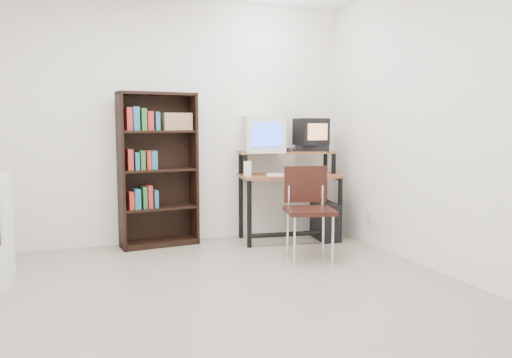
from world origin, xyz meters
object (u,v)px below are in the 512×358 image
object	(u,v)px
computer_desk	(289,180)
bookshelf	(158,167)
crt_monitor	(263,134)
crt_tv	(311,132)
pc_tower	(325,221)
school_chair	(308,202)

from	to	relation	value
computer_desk	bookshelf	size ratio (longest dim) A/B	0.71
crt_monitor	crt_tv	bearing A→B (deg)	2.05
crt_monitor	pc_tower	distance (m)	1.18
crt_monitor	bookshelf	world-z (taller)	bookshelf
school_chair	bookshelf	xyz separation A→B (m)	(-1.27, 0.99, 0.29)
pc_tower	bookshelf	distance (m)	1.93
pc_tower	crt_monitor	bearing A→B (deg)	164.96
crt_tv	school_chair	world-z (taller)	crt_tv
school_chair	computer_desk	bearing A→B (deg)	93.30
computer_desk	crt_monitor	world-z (taller)	crt_monitor
crt_monitor	school_chair	xyz separation A→B (m)	(0.12, -0.90, -0.63)
crt_monitor	pc_tower	size ratio (longest dim) A/B	1.10
crt_tv	school_chair	xyz separation A→B (m)	(-0.42, -0.83, -0.66)
computer_desk	school_chair	bearing A→B (deg)	-92.99
computer_desk	crt_tv	world-z (taller)	crt_tv
crt_tv	school_chair	size ratio (longest dim) A/B	0.37
pc_tower	crt_tv	bearing A→B (deg)	127.12
crt_tv	pc_tower	size ratio (longest dim) A/B	0.73
crt_tv	school_chair	bearing A→B (deg)	-118.82
school_chair	bookshelf	world-z (taller)	bookshelf
computer_desk	crt_monitor	bearing A→B (deg)	156.79
crt_tv	pc_tower	distance (m)	1.01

